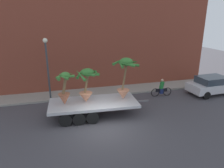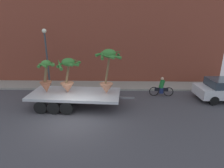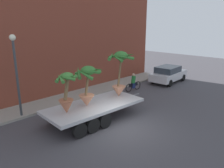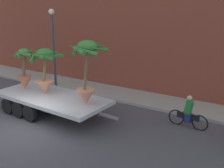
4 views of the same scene
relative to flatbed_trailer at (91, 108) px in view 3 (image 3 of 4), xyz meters
The scene contains 10 objects.
ground_plane 2.10m from the flatbed_trailer, 73.68° to the right, with size 60.00×60.00×0.00m, color #423F44.
sidewalk 4.32m from the flatbed_trailer, 82.62° to the left, with size 24.00×2.20×0.15m, color gray.
building_facade 7.22m from the flatbed_trailer, 84.72° to the left, with size 24.00×1.20×9.71m, color brown.
flatbed_trailer is the anchor object (origin of this frame).
potted_palm_rear 2.02m from the flatbed_trailer, behind, with size 1.23×1.27×2.18m.
potted_palm_middle 1.48m from the flatbed_trailer, 153.88° to the left, with size 1.58×1.56×2.32m.
potted_palm_front 3.06m from the flatbed_trailer, ahead, with size 1.76×1.80×2.91m.
cyclist 6.79m from the flatbed_trailer, 17.71° to the left, with size 1.84×0.37×1.54m.
parked_car 11.11m from the flatbed_trailer, ahead, with size 4.49×2.20×1.58m.
street_lamp 4.99m from the flatbed_trailer, 127.85° to the left, with size 0.36×0.36×4.83m.
Camera 3 is at (-8.31, -7.35, 5.57)m, focal length 35.42 mm.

